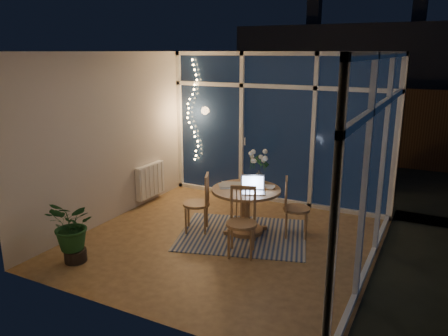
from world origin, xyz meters
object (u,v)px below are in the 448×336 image
at_px(dining_table, 246,211).
at_px(flower_vase, 259,176).
at_px(laptop, 253,184).
at_px(chair_right, 297,207).
at_px(potted_plant, 73,234).
at_px(chair_left, 196,203).
at_px(chair_front, 241,222).

distance_m(dining_table, flower_vase, 0.59).
bearing_deg(laptop, chair_right, 8.70).
height_order(chair_right, laptop, laptop).
relative_size(flower_vase, potted_plant, 0.28).
xyz_separation_m(chair_left, flower_vase, (0.72, 0.66, 0.34)).
distance_m(dining_table, chair_left, 0.74).
distance_m(dining_table, chair_right, 0.74).
xyz_separation_m(chair_right, chair_front, (-0.44, -0.92, 0.02)).
bearing_deg(chair_front, flower_vase, 83.10).
bearing_deg(dining_table, potted_plant, -130.33).
relative_size(chair_right, laptop, 2.59).
bearing_deg(flower_vase, laptop, -76.57).
bearing_deg(potted_plant, chair_left, 60.79).
bearing_deg(chair_front, dining_table, 91.92).
bearing_deg(flower_vase, chair_front, -78.89).
xyz_separation_m(chair_left, potted_plant, (-0.87, -1.56, -0.07)).
relative_size(chair_right, potted_plant, 1.15).
bearing_deg(laptop, flower_vase, 78.07).
distance_m(flower_vase, potted_plant, 2.76).
bearing_deg(potted_plant, dining_table, 49.67).
bearing_deg(flower_vase, chair_left, -137.65).
height_order(dining_table, laptop, laptop).
bearing_deg(potted_plant, flower_vase, 54.31).
bearing_deg(chair_left, laptop, 75.62).
distance_m(dining_table, chair_front, 0.74).
xyz_separation_m(chair_left, chair_right, (1.37, 0.50, -0.01)).
bearing_deg(dining_table, flower_vase, 84.31).
bearing_deg(flower_vase, dining_table, -95.69).
bearing_deg(laptop, potted_plant, -160.62).
bearing_deg(potted_plant, laptop, 44.73).
distance_m(dining_table, potted_plant, 2.40).
bearing_deg(chair_right, dining_table, 89.70).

